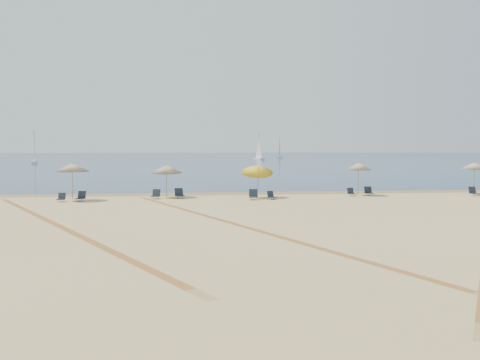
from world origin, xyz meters
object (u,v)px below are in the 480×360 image
Objects in this scene: chair_3 at (156,195)px; sailboat_2 at (35,153)px; chair_4 at (179,194)px; chair_5 at (253,195)px; sailboat_0 at (280,151)px; umbrella_4 at (358,166)px; chair_2 at (81,197)px; sailboat_1 at (259,151)px; umbrella_3 at (257,169)px; chair_6 at (271,196)px; umbrella_2 at (166,169)px; chair_1 at (61,198)px; chair_7 at (351,192)px; chair_9 at (473,192)px; chair_8 at (368,192)px; umbrella_1 at (72,167)px; umbrella_5 at (475,166)px.

chair_3 is 95.39m from sailboat_2.
chair_5 is (5.09, -1.64, 0.01)m from chair_4.
chair_4 is 0.10× the size of sailboat_0.
umbrella_4 is 15.26m from chair_3.
chair_5 is (11.69, -0.51, 0.03)m from chair_2.
umbrella_4 is 13.62m from chair_4.
sailboat_1 is at bearing -93.74° from sailboat_0.
chair_4 is (-5.56, 0.27, -1.78)m from umbrella_3.
umbrella_2 is at bearing 138.39° from chair_6.
umbrella_3 is at bearing 11.30° from chair_1.
chair_9 is at bearing -13.69° from chair_7.
umbrella_2 is 3.88× the size of chair_1.
sailboat_0 is at bearing 80.72° from umbrella_4.
chair_8 reaches higher than chair_7.
chair_7 is at bearing 2.79° from umbrella_1.
chair_9 is 0.09× the size of sailboat_2.
chair_9 is at bearing -3.81° from umbrella_2.
sailboat_1 is at bearing 91.26° from chair_3.
sailboat_1 is (26.70, 124.64, 0.64)m from umbrella_2.
chair_8 is 0.09× the size of sailboat_2.
sailboat_1 is (33.61, 126.75, 2.44)m from chair_1.
umbrella_4 is (20.68, 1.41, -0.07)m from umbrella_1.
chair_9 is (21.91, -0.76, -0.02)m from chair_4.
chair_7 is (19.98, 0.97, -1.99)m from umbrella_1.
chair_5 is at bearing 5.38° from chair_1.
sailboat_2 reaches higher than umbrella_5.
chair_4 is (7.83, 1.35, 0.06)m from chair_1.
chair_3 is at bearing 174.26° from chair_7.
chair_4 is at bearing 142.16° from chair_6.
umbrella_2 is 3.77× the size of chair_7.
chair_6 is at bearing -60.29° from umbrella_3.
umbrella_2 is at bearing 13.22° from umbrella_1.
chair_4 is (-13.47, -0.69, -1.87)m from umbrella_4.
chair_6 is at bearing -170.81° from chair_7.
umbrella_4 is 8.92m from umbrella_5.
sailboat_0 reaches higher than umbrella_1.
sailboat_2 is at bearing -118.37° from sailboat_0.
sailboat_2 is (-47.87, 88.73, 0.21)m from umbrella_4.
umbrella_2 is 0.30× the size of sailboat_2.
umbrella_4 is 0.31× the size of sailboat_0.
umbrella_5 is (16.79, 0.15, 0.12)m from umbrella_3.
chair_1 is 7.94m from chair_4.
umbrella_3 reaches higher than chair_6.
chair_8 is 0.08× the size of sailboat_1.
chair_7 is 0.08× the size of sailboat_0.
umbrella_3 is at bearing -82.72° from sailboat_0.
sailboat_1 is at bearing 88.19° from chair_8.
chair_5 is (-17.26, -1.53, -1.90)m from umbrella_5.
sailboat_1 is 1.13× the size of sailboat_2.
chair_1 is at bearing -162.99° from umbrella_2.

